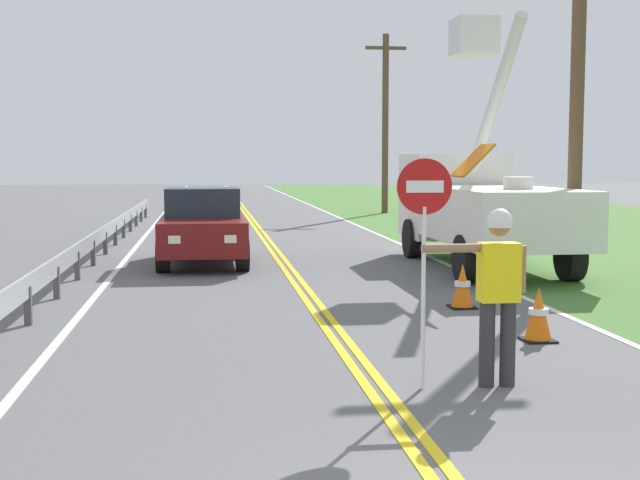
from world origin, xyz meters
name	(u,v)px	position (x,y,z in m)	size (l,w,h in m)	color
centerline_yellow_left	(264,241)	(-0.09, 20.00, 0.01)	(0.11, 110.00, 0.01)	yellow
centerline_yellow_right	(270,241)	(0.09, 20.00, 0.01)	(0.11, 110.00, 0.01)	yellow
edge_line_right	(390,239)	(3.60, 20.00, 0.01)	(0.12, 110.00, 0.01)	silver
edge_line_left	(140,242)	(-3.60, 20.00, 0.01)	(0.12, 110.00, 0.01)	silver
flagger_worker	(497,285)	(1.23, 3.91, 1.05)	(1.09, 0.25, 1.83)	#2D2D33
stop_sign_paddle	(424,221)	(0.46, 3.92, 1.71)	(0.56, 0.04, 2.33)	silver
utility_bucket_truck	(478,202)	(4.19, 13.64, 1.41)	(2.68, 6.81, 5.43)	white
oncoming_sedan_nearest	(203,227)	(-1.79, 14.72, 0.83)	(1.93, 4.11, 1.70)	maroon
utility_pole_near	(578,69)	(5.58, 11.81, 4.11)	(1.80, 0.28, 7.86)	brown
utility_pole_mid	(385,120)	(6.09, 32.53, 4.08)	(1.80, 0.28, 7.80)	brown
traffic_cone_lead	(538,315)	(2.51, 5.95, 0.34)	(0.40, 0.40, 0.70)	orange
traffic_cone_mid	(462,287)	(2.27, 8.46, 0.34)	(0.40, 0.40, 0.70)	orange
guardrail_left_shoulder	(99,238)	(-4.20, 15.91, 0.52)	(0.10, 32.00, 0.71)	#9EA0A3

